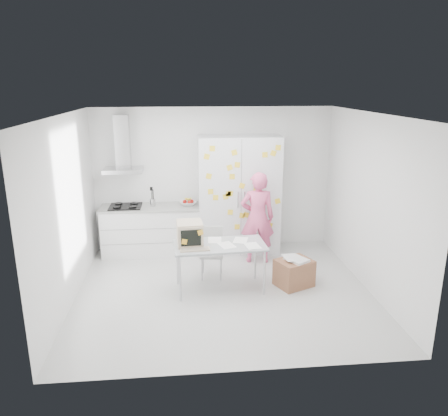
{
  "coord_description": "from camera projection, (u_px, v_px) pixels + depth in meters",
  "views": [
    {
      "loc": [
        -0.6,
        -6.16,
        3.12
      ],
      "look_at": [
        0.07,
        0.6,
        1.17
      ],
      "focal_mm": 35.0,
      "sensor_mm": 36.0,
      "label": 1
    }
  ],
  "objects": [
    {
      "name": "range_hood",
      "position": [
        123.0,
        150.0,
        7.87
      ],
      "size": [
        0.7,
        0.48,
        1.01
      ],
      "color": "silver",
      "rests_on": "walls"
    },
    {
      "name": "desk",
      "position": [
        201.0,
        239.0,
        6.61
      ],
      "size": [
        1.43,
        0.78,
        1.11
      ],
      "rotation": [
        0.0,
        0.0,
        0.06
      ],
      "color": "#A9B0B4",
      "rests_on": "ground"
    },
    {
      "name": "ceiling",
      "position": [
        223.0,
        114.0,
        6.07
      ],
      "size": [
        4.5,
        4.0,
        0.02
      ],
      "primitive_type": "cube",
      "color": "white",
      "rests_on": "walls"
    },
    {
      "name": "person",
      "position": [
        257.0,
        218.0,
        7.7
      ],
      "size": [
        0.63,
        0.44,
        1.65
      ],
      "primitive_type": "imported",
      "rotation": [
        0.0,
        0.0,
        3.07
      ],
      "color": "#E85A8B",
      "rests_on": "ground"
    },
    {
      "name": "counter_run",
      "position": [
        151.0,
        229.0,
        8.19
      ],
      "size": [
        1.84,
        0.63,
        1.28
      ],
      "color": "white",
      "rests_on": "ground"
    },
    {
      "name": "chair",
      "position": [
        212.0,
        249.0,
        7.23
      ],
      "size": [
        0.42,
        0.42,
        0.83
      ],
      "rotation": [
        0.0,
        0.0,
        -0.11
      ],
      "color": "#B9BAB7",
      "rests_on": "ground"
    },
    {
      "name": "walls",
      "position": [
        219.0,
        195.0,
        7.13
      ],
      "size": [
        4.52,
        4.01,
        2.7
      ],
      "color": "white",
      "rests_on": "ground"
    },
    {
      "name": "tall_cabinet",
      "position": [
        239.0,
        195.0,
        8.15
      ],
      "size": [
        1.5,
        0.68,
        2.2
      ],
      "color": "silver",
      "rests_on": "ground"
    },
    {
      "name": "cardboard_box",
      "position": [
        294.0,
        272.0,
        6.92
      ],
      "size": [
        0.67,
        0.61,
        0.47
      ],
      "rotation": [
        0.0,
        0.0,
        0.42
      ],
      "color": "#905D3E",
      "rests_on": "ground"
    },
    {
      "name": "floor",
      "position": [
        224.0,
        291.0,
        6.81
      ],
      "size": [
        4.5,
        4.0,
        0.02
      ],
      "primitive_type": "cube",
      "color": "silver",
      "rests_on": "ground"
    }
  ]
}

